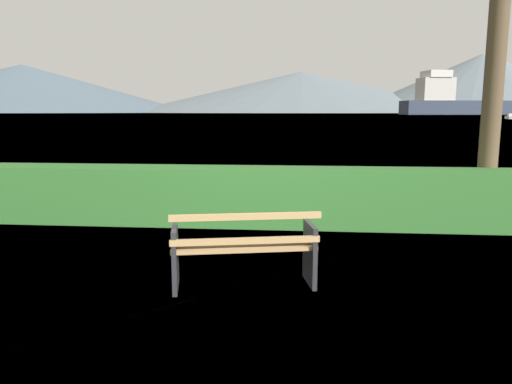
{
  "coord_description": "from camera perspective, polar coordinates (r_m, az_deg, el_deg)",
  "views": [
    {
      "loc": [
        0.61,
        -5.11,
        1.89
      ],
      "look_at": [
        0.0,
        1.5,
        0.79
      ],
      "focal_mm": 34.45,
      "sensor_mm": 36.0,
      "label": 1
    }
  ],
  "objects": [
    {
      "name": "cargo_ship_large",
      "position": [
        270.68,
        24.11,
        9.46
      ],
      "size": [
        87.79,
        28.33,
        21.17
      ],
      "color": "#2D384C",
      "rests_on": "water_surface"
    },
    {
      "name": "water_surface",
      "position": [
        312.55,
        5.2,
        9.03
      ],
      "size": [
        620.0,
        620.0,
        0.0
      ],
      "primitive_type": "plane",
      "color": "slate",
      "rests_on": "ground_plane"
    },
    {
      "name": "park_bench",
      "position": [
        5.29,
        -1.42,
        -6.67
      ],
      "size": [
        1.63,
        0.87,
        0.87
      ],
      "color": "tan",
      "rests_on": "ground_plane"
    },
    {
      "name": "distant_hills",
      "position": [
        575.94,
        -2.61,
        11.86
      ],
      "size": [
        836.49,
        461.46,
        60.76
      ],
      "color": "slate",
      "rests_on": "ground_plane"
    },
    {
      "name": "hedge_row",
      "position": [
        8.19,
        0.92,
        -0.51
      ],
      "size": [
        13.37,
        0.83,
        0.95
      ],
      "primitive_type": "cube",
      "color": "#387A33",
      "rests_on": "ground_plane"
    },
    {
      "name": "fishing_boat_near",
      "position": [
        130.09,
        27.42,
        7.74
      ],
      "size": [
        2.43,
        5.39,
        1.29
      ],
      "color": "silver",
      "rests_on": "water_surface"
    },
    {
      "name": "ground_plane",
      "position": [
        5.48,
        -1.46,
        -10.74
      ],
      "size": [
        1400.0,
        1400.0,
        0.0
      ],
      "primitive_type": "plane",
      "color": "#4C6B33"
    }
  ]
}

